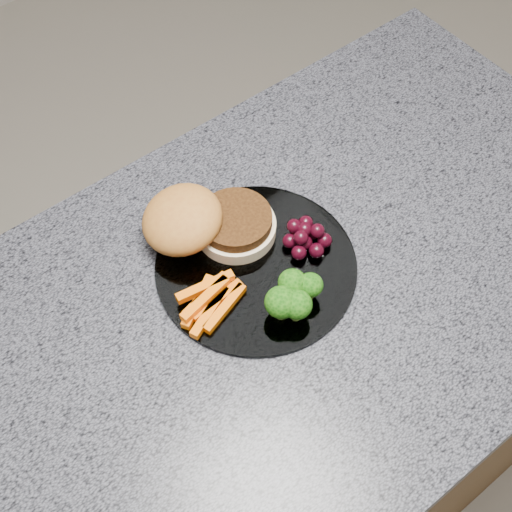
{
  "coord_description": "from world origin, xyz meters",
  "views": [
    {
      "loc": [
        -0.25,
        -0.34,
        1.67
      ],
      "look_at": [
        0.06,
        0.05,
        0.93
      ],
      "focal_mm": 50.0,
      "sensor_mm": 36.0,
      "label": 1
    }
  ],
  "objects": [
    {
      "name": "grape_bunch",
      "position": [
        0.13,
        0.04,
        0.92
      ],
      "size": [
        0.06,
        0.06,
        0.03
      ],
      "rotation": [
        0.0,
        0.0,
        0.07
      ],
      "color": "black",
      "rests_on": "plate"
    },
    {
      "name": "plate",
      "position": [
        0.06,
        0.05,
        0.9
      ],
      "size": [
        0.26,
        0.26,
        0.01
      ],
      "primitive_type": "cylinder",
      "color": "white",
      "rests_on": "countertop"
    },
    {
      "name": "countertop",
      "position": [
        0.0,
        0.0,
        0.88
      ],
      "size": [
        1.2,
        0.6,
        0.04
      ],
      "primitive_type": "cube",
      "color": "#545560",
      "rests_on": "island_cabinet"
    },
    {
      "name": "carrot_sticks",
      "position": [
        -0.02,
        0.04,
        0.91
      ],
      "size": [
        0.09,
        0.07,
        0.02
      ],
      "rotation": [
        0.0,
        0.0,
        -0.08
      ],
      "color": "#F96804",
      "rests_on": "plate"
    },
    {
      "name": "burger",
      "position": [
        0.04,
        0.13,
        0.93
      ],
      "size": [
        0.19,
        0.17,
        0.06
      ],
      "rotation": [
        0.0,
        0.0,
        -0.35
      ],
      "color": "beige",
      "rests_on": "plate"
    },
    {
      "name": "island_cabinet",
      "position": [
        0.0,
        0.0,
        0.43
      ],
      "size": [
        1.2,
        0.6,
        0.86
      ],
      "primitive_type": "cube",
      "color": "#543A1C",
      "rests_on": "ground"
    },
    {
      "name": "broccoli",
      "position": [
        0.06,
        -0.03,
        0.93
      ],
      "size": [
        0.08,
        0.06,
        0.05
      ],
      "rotation": [
        0.0,
        0.0,
        0.25
      ],
      "color": "olive",
      "rests_on": "plate"
    },
    {
      "name": "room",
      "position": [
        0.0,
        0.0,
        1.35
      ],
      "size": [
        4.02,
        4.02,
        2.7
      ],
      "color": "gray",
      "rests_on": "ground"
    }
  ]
}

